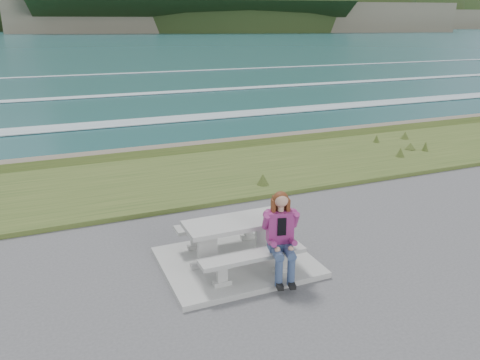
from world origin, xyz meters
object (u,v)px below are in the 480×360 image
(bench_landward, at_px, (253,259))
(bench_seaward, at_px, (222,226))
(picnic_table, at_px, (236,229))
(seated_woman, at_px, (282,248))

(bench_landward, bearing_deg, bench_seaward, 90.00)
(picnic_table, xyz_separation_m, bench_landward, (0.00, -0.70, -0.23))
(bench_landward, bearing_deg, seated_woman, -16.56)
(picnic_table, height_order, seated_woman, seated_woman)
(bench_seaward, distance_m, seated_woman, 1.61)
(bench_landward, bearing_deg, picnic_table, 90.00)
(bench_seaward, relative_size, seated_woman, 1.25)
(picnic_table, distance_m, bench_landward, 0.74)
(bench_seaward, bearing_deg, seated_woman, -73.69)
(picnic_table, bearing_deg, bench_landward, -90.00)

